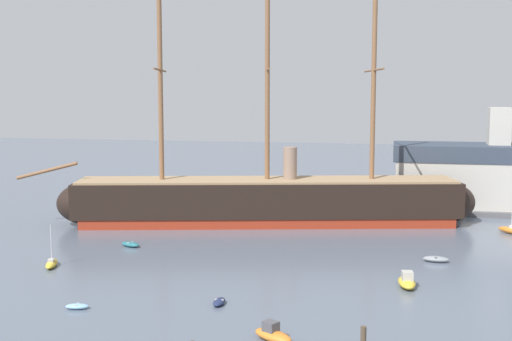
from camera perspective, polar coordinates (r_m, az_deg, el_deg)
name	(u,v)px	position (r m, az deg, el deg)	size (l,w,h in m)	color
tall_ship	(267,200)	(92.82, 0.96, -2.58)	(63.04, 20.28, 30.74)	maroon
dinghy_foreground_left	(77,306)	(59.91, -15.11, -11.20)	(2.15, 1.27, 0.48)	#7FB2D6
motorboat_foreground_right	(273,334)	(51.05, 1.45, -13.86)	(3.66, 3.03, 1.44)	orange
dinghy_near_centre	(219,302)	(59.11, -3.18, -11.20)	(0.95, 2.16, 0.51)	#1E284C
sailboat_mid_left	(52,263)	(74.25, -17.15, -7.62)	(2.08, 3.67, 4.58)	gold
motorboat_mid_right	(407,281)	(65.54, 12.83, -9.26)	(2.01, 3.94, 1.59)	gold
dinghy_alongside_bow	(130,244)	(81.26, -10.73, -6.25)	(2.82, 1.98, 0.61)	#236670
dinghy_alongside_stern	(436,259)	(75.58, 15.19, -7.35)	(2.87, 1.48, 0.65)	gray
motorboat_distant_centre	(308,208)	(103.54, 4.49, -3.22)	(1.94, 3.45, 1.37)	orange
mooring_piling_nearest	(363,341)	(48.84, 9.20, -14.25)	(0.41, 0.41, 2.10)	#4C3D2D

